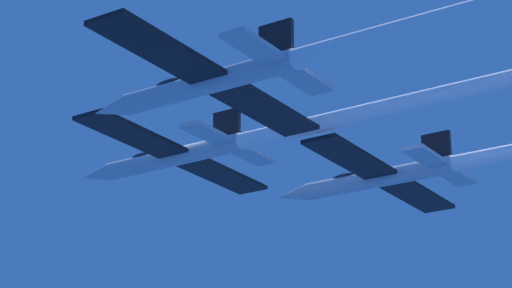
{
  "coord_description": "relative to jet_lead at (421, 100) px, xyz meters",
  "views": [
    {
      "loc": [
        -50.17,
        -39.36,
        -22.51
      ],
      "look_at": [
        0.25,
        -6.08,
        -0.38
      ],
      "focal_mm": 74.21,
      "sensor_mm": 36.0,
      "label": 1
    }
  ],
  "objects": [
    {
      "name": "jet_left_wing",
      "position": [
        -10.09,
        -7.52,
        -0.82
      ],
      "size": [
        17.49,
        53.99,
        2.9
      ],
      "color": "#B2BAC6"
    },
    {
      "name": "jet_lead",
      "position": [
        0.0,
        0.0,
        0.0
      ],
      "size": [
        17.49,
        59.7,
        2.9
      ],
      "color": "#B2BAC6"
    }
  ]
}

